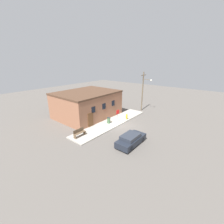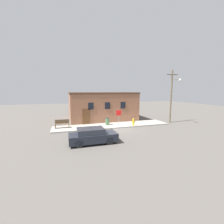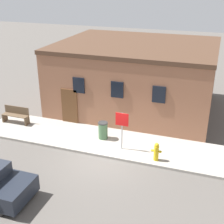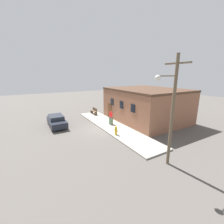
% 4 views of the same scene
% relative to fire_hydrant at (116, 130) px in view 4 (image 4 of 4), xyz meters
% --- Properties ---
extents(ground_plane, '(80.00, 80.00, 0.00)m').
position_rel_fire_hydrant_xyz_m(ground_plane, '(-2.48, -0.45, -0.58)').
color(ground_plane, '#56514C').
extents(sidewalk, '(14.93, 2.95, 0.13)m').
position_rel_fire_hydrant_xyz_m(sidewalk, '(-2.48, 1.02, -0.52)').
color(sidewalk, '#9E998E').
rests_on(sidewalk, ground).
extents(brick_building, '(9.88, 7.99, 4.31)m').
position_rel_fire_hydrant_xyz_m(brick_building, '(-2.77, 6.43, 1.57)').
color(brick_building, '#8E5B42').
rests_on(brick_building, ground).
extents(fire_hydrant, '(0.49, 0.23, 0.91)m').
position_rel_fire_hydrant_xyz_m(fire_hydrant, '(0.00, 0.00, 0.00)').
color(fire_hydrant, gold).
rests_on(fire_hydrant, sidewalk).
extents(stop_sign, '(0.66, 0.06, 1.97)m').
position_rel_fire_hydrant_xyz_m(stop_sign, '(-1.86, 0.47, 0.92)').
color(stop_sign, gray).
rests_on(stop_sign, sidewalk).
extents(bench, '(1.63, 0.44, 0.99)m').
position_rel_fire_hydrant_xyz_m(bench, '(-8.71, 1.36, 0.03)').
color(bench, brown).
rests_on(bench, sidewalk).
extents(trash_bin, '(0.52, 0.52, 0.94)m').
position_rel_fire_hydrant_xyz_m(trash_bin, '(-3.14, 1.20, 0.02)').
color(trash_bin, '#426642').
rests_on(trash_bin, sidewalk).
extents(utility_pole, '(1.80, 1.81, 7.34)m').
position_rel_fire_hydrant_xyz_m(utility_pole, '(6.03, 0.42, 3.49)').
color(utility_pole, brown).
rests_on(utility_pole, ground).
extents(parked_car, '(4.11, 1.76, 1.34)m').
position_rel_fire_hydrant_xyz_m(parked_car, '(-6.11, -4.66, 0.07)').
color(parked_car, black).
rests_on(parked_car, ground).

